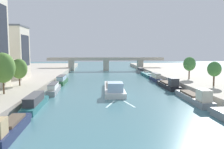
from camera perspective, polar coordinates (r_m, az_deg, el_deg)
The scene contains 18 objects.
quay_right at distance 85.32m, azimuth 24.52°, elevation -1.07°, with size 36.00×170.00×1.77m, color #B7AD9E.
barge_midriver at distance 59.75m, azimuth 0.50°, elevation -3.25°, with size 5.30×22.45×3.18m.
wake_behind_barge at distance 46.23m, azimuth 1.87°, elevation -7.13°, with size 5.60×5.97×0.03m.
moored_boat_left_lone at distance 31.84m, azimuth -23.73°, elevation -11.85°, with size 2.70×12.27×3.18m.
moored_boat_left_near at distance 45.08m, azimuth -18.08°, elevation -6.38°, with size 2.59×13.82×2.57m.
moored_boat_left_second at distance 59.93m, azimuth -13.89°, elevation -3.32°, with size 2.51×12.80×2.42m.
moored_boat_left_far at distance 75.34m, azimuth -12.01°, elevation -1.36°, with size 2.44×12.48×2.61m.
moored_boat_right_end at distance 50.76m, azimuth 19.28°, elevation -5.20°, with size 2.91×15.84×3.27m.
moored_boat_right_second at distance 66.78m, azimuth 13.55°, elevation -2.43°, with size 2.88×14.56×3.29m.
moored_boat_right_far at distance 81.56m, azimuth 10.48°, elevation -0.74°, with size 2.06×11.58×2.79m.
moored_boat_right_near at distance 96.18m, azimuth 8.70°, elevation -0.07°, with size 3.28×16.55×2.20m.
moored_boat_right_downstream at distance 110.78m, azimuth 6.84°, elevation 0.94°, with size 1.90×11.23×2.34m.
tree_left_nearest at distance 51.07m, azimuth -24.90°, elevation 1.47°, with size 4.71×4.71×8.20m.
tree_left_midway at distance 61.73m, azimuth -21.53°, elevation 1.29°, with size 3.87×3.87×6.58m.
tree_right_past_mid at distance 61.80m, azimuth 23.48°, elevation 1.20°, with size 3.26×3.26×5.98m.
tree_right_third at distance 74.99m, azimuth 18.21°, elevation 2.44°, with size 3.66×3.66×6.66m.
building_left_middle at distance 78.71m, azimuth -23.95°, elevation 4.93°, with size 11.18×9.86×16.06m.
bridge_far at distance 121.62m, azimuth -1.45°, elevation 2.98°, with size 59.39×4.40×6.75m.
Camera 1 is at (-4.33, -19.74, 10.41)m, focal length 37.84 mm.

